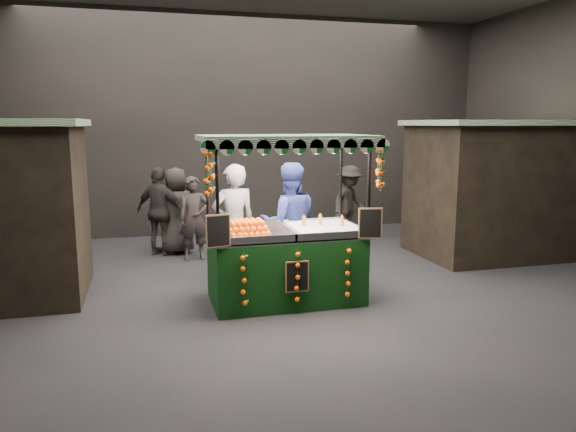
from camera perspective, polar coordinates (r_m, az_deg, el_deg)
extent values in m
plane|color=black|center=(8.19, 0.61, -8.32)|extent=(12.00, 12.00, 0.00)
cube|color=black|center=(12.67, -5.54, 9.51)|extent=(12.00, 0.10, 5.00)
cube|color=black|center=(3.26, 25.27, 8.21)|extent=(12.00, 0.10, 5.00)
cube|color=black|center=(11.17, 20.72, 2.48)|extent=(2.80, 2.00, 2.50)
cube|color=#12561D|center=(11.10, 21.12, 9.15)|extent=(3.00, 2.20, 0.10)
cube|color=black|center=(7.81, -0.27, -5.53)|extent=(2.11, 1.15, 0.96)
cube|color=#B7B9BE|center=(7.70, -0.27, -1.95)|extent=(2.11, 1.15, 0.04)
cylinder|color=black|center=(6.94, -7.34, -1.86)|extent=(0.05, 0.05, 2.30)
cylinder|color=black|center=(7.49, 8.42, -1.04)|extent=(0.05, 0.05, 2.30)
cylinder|color=black|center=(8.01, -8.40, -0.34)|extent=(0.05, 0.05, 2.30)
cylinder|color=black|center=(8.49, 5.50, 0.28)|extent=(0.05, 0.05, 2.30)
cube|color=#12561D|center=(7.54, -0.28, 8.24)|extent=(2.35, 1.39, 0.08)
cube|color=silver|center=(7.85, 3.79, -1.32)|extent=(0.94, 1.04, 0.08)
cube|color=black|center=(6.88, -7.37, -1.57)|extent=(0.32, 0.09, 0.42)
cube|color=black|center=(7.43, 8.67, -0.75)|extent=(0.32, 0.09, 0.42)
cube|color=black|center=(7.23, 0.97, -6.40)|extent=(0.33, 0.02, 0.42)
imported|color=slate|center=(8.55, -5.71, -0.94)|extent=(0.76, 0.56, 1.92)
imported|color=navy|center=(8.51, 0.11, -0.87)|extent=(1.01, 0.83, 1.94)
imported|color=#2E2725|center=(10.28, -9.86, -0.23)|extent=(0.59, 0.40, 1.57)
imported|color=#2E2726|center=(11.04, 15.82, 0.28)|extent=(0.81, 0.64, 1.59)
imported|color=#2A2522|center=(10.76, -13.32, 0.48)|extent=(1.08, 0.89, 1.72)
imported|color=black|center=(12.08, 6.49, 1.46)|extent=(1.21, 1.08, 1.63)
imported|color=#282421|center=(10.81, -11.65, 0.55)|extent=(0.86, 0.58, 1.70)
imported|color=#2C2724|center=(13.03, 15.30, 1.76)|extent=(1.30, 1.48, 1.62)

